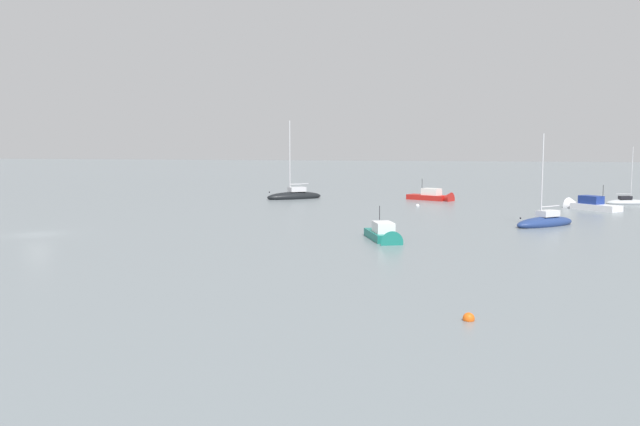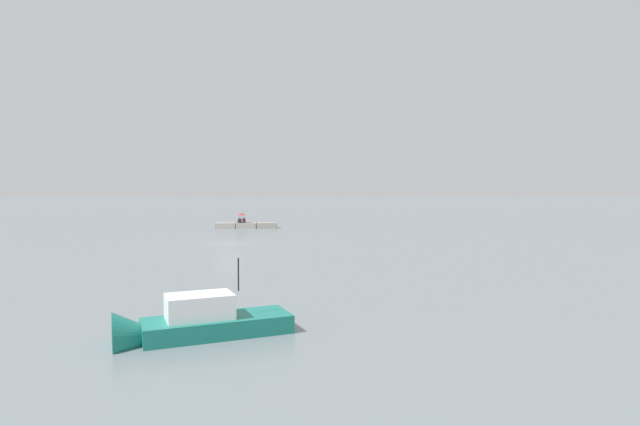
{
  "view_description": "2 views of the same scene",
  "coord_description": "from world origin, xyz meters",
  "px_view_note": "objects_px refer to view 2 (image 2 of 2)",
  "views": [
    {
      "loc": [
        51.99,
        36.26,
        8.03
      ],
      "look_at": [
        -6.88,
        23.99,
        1.72
      ],
      "focal_mm": 37.57,
      "sensor_mm": 36.0,
      "label": 1
    },
    {
      "loc": [
        -6.11,
        48.36,
        5.31
      ],
      "look_at": [
        -7.98,
        11.46,
        3.43
      ],
      "focal_mm": 28.82,
      "sensor_mm": 36.0,
      "label": 2
    }
  ],
  "objects_px": {
    "person_seated_maroon_left": "(244,221)",
    "person_seated_dark_right": "(240,221)",
    "umbrella_open_red": "(242,214)",
    "motorboat_teal_far": "(189,328)"
  },
  "relations": [
    {
      "from": "person_seated_maroon_left",
      "to": "motorboat_teal_far",
      "type": "bearing_deg",
      "value": 100.04
    },
    {
      "from": "person_seated_maroon_left",
      "to": "person_seated_dark_right",
      "type": "bearing_deg",
      "value": 2.41
    },
    {
      "from": "person_seated_maroon_left",
      "to": "person_seated_dark_right",
      "type": "relative_size",
      "value": 1.0
    },
    {
      "from": "person_seated_maroon_left",
      "to": "motorboat_teal_far",
      "type": "height_order",
      "value": "motorboat_teal_far"
    },
    {
      "from": "motorboat_teal_far",
      "to": "person_seated_maroon_left",
      "type": "bearing_deg",
      "value": -16.85
    },
    {
      "from": "motorboat_teal_far",
      "to": "umbrella_open_red",
      "type": "bearing_deg",
      "value": -16.54
    },
    {
      "from": "person_seated_maroon_left",
      "to": "person_seated_dark_right",
      "type": "distance_m",
      "value": 0.56
    },
    {
      "from": "person_seated_maroon_left",
      "to": "umbrella_open_red",
      "type": "relative_size",
      "value": 0.58
    },
    {
      "from": "umbrella_open_red",
      "to": "motorboat_teal_far",
      "type": "bearing_deg",
      "value": 93.56
    },
    {
      "from": "person_seated_maroon_left",
      "to": "umbrella_open_red",
      "type": "xyz_separation_m",
      "value": [
        0.27,
        -0.1,
        0.85
      ]
    }
  ]
}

